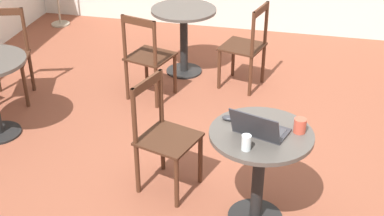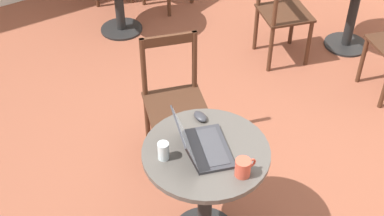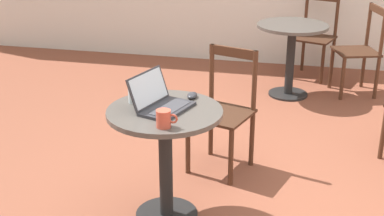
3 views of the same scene
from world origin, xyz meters
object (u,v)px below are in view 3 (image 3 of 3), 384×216
Objects in this scene: laptop at (161,102)px; drinking_glass at (133,95)px; mug at (164,119)px; chair_far_back at (315,37)px; cafe_table_far at (291,43)px; chair_near_back at (224,112)px; mouse at (192,95)px; chair_far_right at (360,51)px; cafe_table_near at (165,139)px.

laptop is 3.90× the size of drinking_glass.
chair_far_back is at bearing 76.76° from mug.
cafe_table_far is 6.05× the size of mug.
laptop is (-0.26, -0.72, 0.33)m from chair_near_back.
chair_far_back is 2.96m from mouse.
laptop is at bearing -17.53° from drinking_glass.
cafe_table_near is at bearing -116.25° from chair_far_right.
drinking_glass is at bearing -109.49° from chair_far_back.
chair_far_back is at bearing 74.17° from laptop.
mouse is at bearing 64.17° from cafe_table_near.
chair_far_right is (1.06, 1.88, 0.00)m from chair_near_back.
chair_near_back reaches higher than drinking_glass.
chair_far_back is at bearing 71.42° from cafe_table_far.
cafe_table_far is 2.71m from mug.
chair_far_back is 7.39× the size of mug.
cafe_table_far is 7.31× the size of mouse.
cafe_table_near is 0.78m from chair_near_back.
chair_far_right is at bearing 17.85° from cafe_table_far.
drinking_glass is (-0.45, -0.66, 0.34)m from chair_near_back.
mouse is at bearing 84.25° from mug.
drinking_glass is at bearing 132.10° from mug.
mouse is 0.83× the size of mug.
mouse reaches higher than cafe_table_far.
chair_far_right is 2.98m from drinking_glass.
cafe_table_near is at bearing -104.44° from cafe_table_far.
cafe_table_far is 0.71m from chair_far_right.
chair_far_right is 3.13m from mug.
mouse is 0.37m from drinking_glass.
cafe_table_near is 0.33m from drinking_glass.
laptop is 4.02× the size of mouse.
chair_far_right reaches higher than mouse.
chair_near_back is (-0.39, -1.67, -0.09)m from cafe_table_far.
mouse is at bearing -103.33° from chair_near_back.
chair_near_back is 0.60m from mouse.
cafe_table_near is 0.24m from laptop.
laptop is (-0.64, -2.39, 0.24)m from cafe_table_far.
mug is at bearing -47.90° from drinking_glass.
chair_far_right reaches higher than mug.
chair_near_back is 7.39× the size of mug.
chair_near_back is 0.87m from drinking_glass.
mouse is (-1.18, -2.39, 0.30)m from chair_far_right.
cafe_table_far is at bearing 70.25° from drinking_glass.
drinking_glass is (-0.84, -2.33, 0.24)m from cafe_table_far.
cafe_table_far is 7.08× the size of drinking_glass.
chair_near_back is 1.00× the size of chair_far_right.
drinking_glass reaches higher than mouse.
chair_far_back is 3.21m from laptop.
mouse is (-0.51, -2.17, 0.21)m from cafe_table_far.
cafe_table_near is 1.82× the size of laptop.
chair_near_back is at bearing 72.51° from cafe_table_near.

